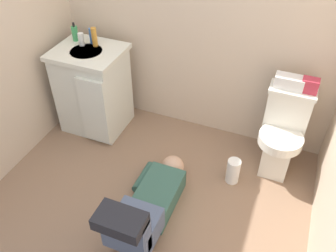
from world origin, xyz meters
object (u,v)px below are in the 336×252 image
object	(u,v)px
vanity_cabinet	(93,89)
bottle_blue	(92,36)
faucet	(95,38)
bottle_white	(81,39)
person_plumber	(146,206)
tissue_box	(289,82)
toilet	(282,133)
bottle_amber	(94,37)
soap_dispenser	(75,33)
toiletry_bag	(310,85)
paper_towel_roll	(233,171)

from	to	relation	value
vanity_cabinet	bottle_blue	size ratio (longest dim) A/B	5.85
bottle_blue	faucet	bearing A→B (deg)	30.02
bottle_white	bottle_blue	xyz separation A→B (m)	(0.07, 0.07, 0.01)
person_plumber	tissue_box	xyz separation A→B (m)	(0.75, 1.05, 0.62)
vanity_cabinet	person_plumber	world-z (taller)	vanity_cabinet
faucet	bottle_blue	world-z (taller)	bottle_blue
toilet	person_plumber	bearing A→B (deg)	-129.58
person_plumber	bottle_white	xyz separation A→B (m)	(-1.03, 0.94, 0.70)
bottle_blue	bottle_amber	distance (m)	0.06
person_plumber	soap_dispenser	size ratio (longest dim) A/B	6.42
toilet	bottle_white	distance (m)	1.89
soap_dispenser	bottle_blue	world-z (taller)	soap_dispenser
vanity_cabinet	bottle_blue	bearing A→B (deg)	100.97
tissue_box	bottle_blue	world-z (taller)	bottle_blue
soap_dispenser	tissue_box	bearing A→B (deg)	1.55
person_plumber	bottle_white	size ratio (longest dim) A/B	9.47
bottle_amber	toilet	bearing A→B (deg)	-0.44
vanity_cabinet	tissue_box	distance (m)	1.73
bottle_blue	bottle_amber	world-z (taller)	bottle_amber
faucet	bottle_blue	bearing A→B (deg)	-149.98
toilet	bottle_amber	xyz separation A→B (m)	(-1.70, 0.01, 0.54)
faucet	soap_dispenser	size ratio (longest dim) A/B	0.60
tissue_box	toiletry_bag	distance (m)	0.15
vanity_cabinet	tissue_box	bearing A→B (deg)	6.00
person_plumber	bottle_amber	distance (m)	1.52
toiletry_bag	bottle_white	world-z (taller)	bottle_white
bottle_amber	paper_towel_roll	distance (m)	1.64
person_plumber	paper_towel_roll	size ratio (longest dim) A/B	4.70
vanity_cabinet	bottle_white	bearing A→B (deg)	144.44
toilet	soap_dispenser	distance (m)	1.99
faucet	soap_dispenser	distance (m)	0.19
soap_dispenser	bottle_white	bearing A→B (deg)	-30.69
paper_towel_roll	tissue_box	bearing A→B (deg)	58.12
person_plumber	soap_dispenser	bearing A→B (deg)	138.55
bottle_white	paper_towel_roll	bearing A→B (deg)	-11.15
person_plumber	bottle_amber	bearing A→B (deg)	133.23
vanity_cabinet	bottle_blue	xyz separation A→B (m)	(-0.03, 0.13, 0.47)
bottle_amber	person_plumber	bearing A→B (deg)	-46.77
person_plumber	paper_towel_roll	world-z (taller)	person_plumber
toilet	faucet	world-z (taller)	faucet
toilet	toiletry_bag	world-z (taller)	toiletry_bag
vanity_cabinet	paper_towel_roll	xyz separation A→B (m)	(1.43, -0.23, -0.31)
tissue_box	vanity_cabinet	bearing A→B (deg)	-174.00
soap_dispenser	paper_towel_roll	xyz separation A→B (m)	(1.62, -0.36, -0.77)
soap_dispenser	bottle_blue	xyz separation A→B (m)	(0.17, 0.01, 0.00)
bottle_white	bottle_blue	bearing A→B (deg)	44.84
toiletry_bag	toilet	bearing A→B (deg)	-139.23
soap_dispenser	bottle_amber	bearing A→B (deg)	-7.01
person_plumber	bottle_amber	world-z (taller)	bottle_amber
toilet	bottle_blue	distance (m)	1.83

